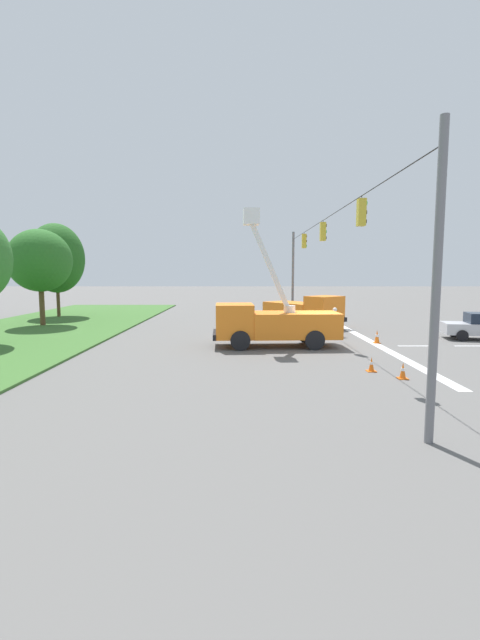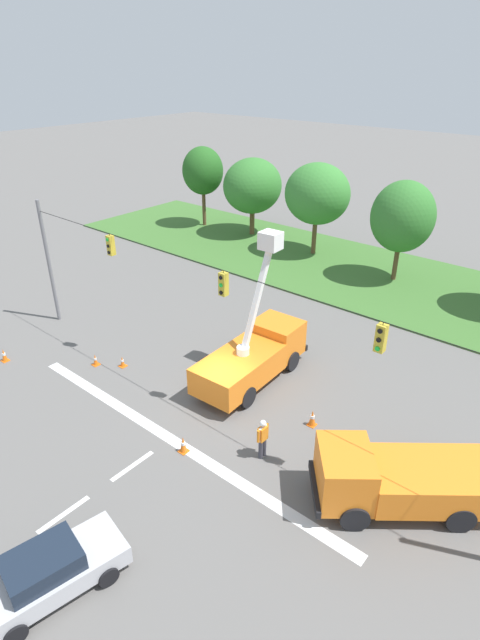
# 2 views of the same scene
# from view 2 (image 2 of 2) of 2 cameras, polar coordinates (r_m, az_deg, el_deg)

# --- Properties ---
(ground_plane) EXTENTS (200.00, 200.00, 0.00)m
(ground_plane) POSITION_cam_2_polar(r_m,az_deg,el_deg) (22.95, -2.27, -9.57)
(ground_plane) COLOR #605E5B
(grass_verge) EXTENTS (56.00, 12.00, 0.10)m
(grass_verge) POSITION_cam_2_polar(r_m,az_deg,el_deg) (36.51, 17.00, 4.16)
(grass_verge) COLOR #3D6B2D
(grass_verge) RESTS_ON ground
(lane_markings) EXTENTS (17.60, 15.25, 0.01)m
(lane_markings) POSITION_cam_2_polar(r_m,az_deg,el_deg) (20.62, -11.04, -15.27)
(lane_markings) COLOR silver
(lane_markings) RESTS_ON ground
(signal_gantry) EXTENTS (26.20, 0.33, 7.20)m
(signal_gantry) POSITION_cam_2_polar(r_m,az_deg,el_deg) (20.55, -2.40, 0.26)
(signal_gantry) COLOR slate
(signal_gantry) RESTS_ON ground
(tree_far_west) EXTENTS (3.65, 3.65, 7.14)m
(tree_far_west) POSITION_cam_2_polar(r_m,az_deg,el_deg) (46.42, -4.27, 16.62)
(tree_far_west) COLOR brown
(tree_far_west) RESTS_ON ground
(tree_west) EXTENTS (4.84, 5.22, 6.62)m
(tree_west) POSITION_cam_2_polar(r_m,az_deg,el_deg) (43.85, 1.44, 15.06)
(tree_west) COLOR brown
(tree_west) RESTS_ON ground
(tree_centre) EXTENTS (5.09, 4.61, 7.12)m
(tree_centre) POSITION_cam_2_polar(r_m,az_deg,el_deg) (39.35, 8.82, 14.04)
(tree_centre) COLOR brown
(tree_centre) RESTS_ON ground
(tree_east) EXTENTS (4.23, 4.22, 6.97)m
(tree_east) POSITION_cam_2_polar(r_m,az_deg,el_deg) (35.51, 18.10, 11.15)
(tree_east) COLOR brown
(tree_east) RESTS_ON ground
(utility_truck_bucket_lift) EXTENTS (2.68, 6.68, 7.12)m
(utility_truck_bucket_lift) POSITION_cam_2_polar(r_m,az_deg,el_deg) (23.92, 1.61, -3.88)
(utility_truck_bucket_lift) COLOR orange
(utility_truck_bucket_lift) RESTS_ON ground
(utility_truck_support_near) EXTENTS (6.24, 5.70, 2.27)m
(utility_truck_support_near) POSITION_cam_2_polar(r_m,az_deg,el_deg) (18.68, 17.43, -16.87)
(utility_truck_support_near) COLOR orange
(utility_truck_support_near) RESTS_ON ground
(sedan_silver) EXTENTS (2.58, 4.56, 1.56)m
(sedan_silver) POSITION_cam_2_polar(r_m,az_deg,el_deg) (17.00, -21.01, -25.29)
(sedan_silver) COLOR #B7B7BC
(sedan_silver) RESTS_ON ground
(road_worker) EXTENTS (0.26, 0.65, 1.77)m
(road_worker) POSITION_cam_2_polar(r_m,az_deg,el_deg) (19.72, 2.61, -13.15)
(road_worker) COLOR #383842
(road_worker) RESTS_ON ground
(traffic_cone_foreground_left) EXTENTS (0.36, 0.36, 0.59)m
(traffic_cone_foreground_left) POSITION_cam_2_polar(r_m,az_deg,el_deg) (26.05, -13.29, -4.65)
(traffic_cone_foreground_left) COLOR orange
(traffic_cone_foreground_left) RESTS_ON ground
(traffic_cone_foreground_right) EXTENTS (0.36, 0.36, 0.74)m
(traffic_cone_foreground_right) POSITION_cam_2_polar(r_m,az_deg,el_deg) (20.45, -6.51, -13.95)
(traffic_cone_foreground_right) COLOR orange
(traffic_cone_foreground_right) RESTS_ON ground
(traffic_cone_mid_left) EXTENTS (0.36, 0.36, 0.61)m
(traffic_cone_mid_left) POSITION_cam_2_polar(r_m,az_deg,el_deg) (26.51, -16.20, -4.40)
(traffic_cone_mid_left) COLOR orange
(traffic_cone_mid_left) RESTS_ON ground
(traffic_cone_mid_right) EXTENTS (0.36, 0.36, 0.77)m
(traffic_cone_mid_right) POSITION_cam_2_polar(r_m,az_deg,el_deg) (21.77, 8.27, -11.00)
(traffic_cone_mid_right) COLOR orange
(traffic_cone_mid_right) RESTS_ON ground
(traffic_cone_near_bucket) EXTENTS (0.36, 0.36, 0.70)m
(traffic_cone_near_bucket) POSITION_cam_2_polar(r_m,az_deg,el_deg) (28.49, -25.36, -3.65)
(traffic_cone_near_bucket) COLOR orange
(traffic_cone_near_bucket) RESTS_ON ground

